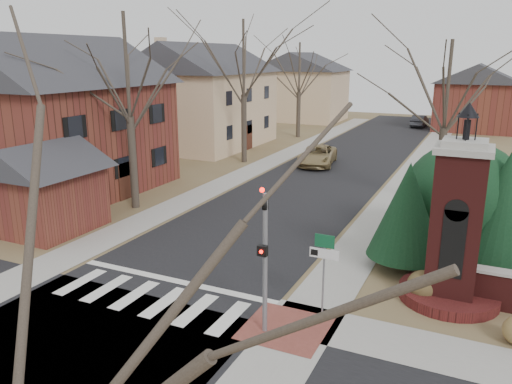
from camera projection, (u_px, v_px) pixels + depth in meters
The scene contains 26 objects.
ground at pixel (134, 310), 15.88m from camera, with size 120.00×120.00×0.00m, color brown.
main_street at pixel (333, 170), 35.09m from camera, with size 8.00×70.00×0.01m, color black.
cross_street at pixel (62, 360), 13.26m from camera, with size 120.00×8.00×0.01m, color black.
crosswalk_zone at pixel (149, 299), 16.57m from camera, with size 8.00×2.20×0.02m, color silver.
stop_bar at pixel (175, 281), 17.88m from camera, with size 8.00×0.35×0.02m, color silver.
sidewalk_right_main at pixel (409, 178), 32.96m from camera, with size 2.00×60.00×0.02m, color gray.
sidewalk_left at pixel (266, 164), 37.21m from camera, with size 2.00×60.00×0.02m, color gray.
curb_apron at pixel (286, 328), 14.78m from camera, with size 2.40×2.40×0.02m, color brown.
traffic_signal_pole at pixel (265, 249), 13.93m from camera, with size 0.28×0.41×4.50m.
sign_post at pixel (324, 260), 14.81m from camera, with size 0.90×0.07×2.75m.
brick_gate_monument at pixel (455, 238), 15.98m from camera, with size 3.20×3.20×6.47m.
house_brick_left at pixel (58, 112), 28.69m from camera, with size 9.80×11.80×9.42m.
house_stucco_left at pixel (203, 93), 43.76m from camera, with size 9.80×12.80×9.28m.
garage_left at pixel (43, 182), 22.69m from camera, with size 4.80×4.80×4.29m.
house_distant_left at pixel (301, 85), 61.58m from camera, with size 10.80×8.80×8.53m.
house_distant_right at pixel (476, 96), 53.56m from camera, with size 8.80×8.80×7.30m.
evergreen_near at pixel (407, 210), 18.44m from camera, with size 2.80×2.80×4.10m.
evergreen_mid at pixel (507, 205), 18.05m from camera, with size 3.40×3.40×4.70m.
evergreen_mass at pixel (464, 196), 19.86m from camera, with size 4.80×4.80×4.80m, color black.
bare_tree_0 at pixel (126, 58), 24.56m from camera, with size 8.05×8.05×11.15m.
bare_tree_1 at pixel (244, 52), 35.83m from camera, with size 8.40×8.40×11.64m.
bare_tree_2 at pixel (299, 64), 47.65m from camera, with size 7.35×7.35×10.19m.
bare_tree_3 at pixel (449, 79), 25.01m from camera, with size 7.00×7.00×9.70m.
pickup_truck at pixel (318, 155), 36.68m from camera, with size 2.36×5.11×1.42m, color #998253.
distant_car at pixel (420, 121), 56.45m from camera, with size 1.40×4.02×1.32m, color #3A3C42.
dry_shrub_left at pixel (422, 286), 16.40m from camera, with size 1.01×1.01×1.01m, color brown.
Camera 1 is at (9.60, -11.32, 7.82)m, focal length 35.00 mm.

